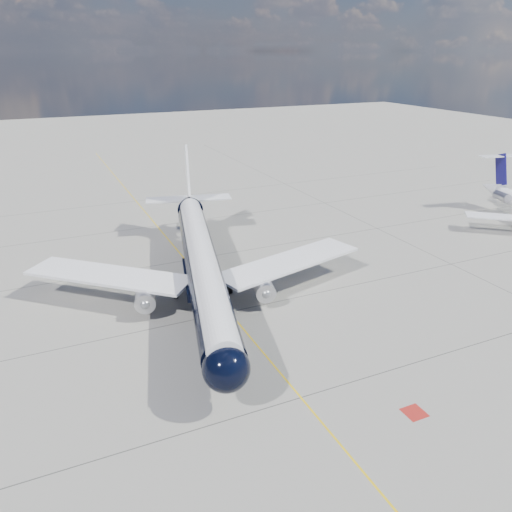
% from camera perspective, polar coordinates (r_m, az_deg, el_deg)
% --- Properties ---
extents(ground, '(320.00, 320.00, 0.00)m').
position_cam_1_polar(ground, '(68.84, -9.25, 0.97)').
color(ground, gray).
rests_on(ground, ground).
extents(taxiway_centerline, '(0.16, 160.00, 0.01)m').
position_cam_1_polar(taxiway_centerline, '(64.36, -8.03, -0.50)').
color(taxiway_centerline, yellow).
rests_on(taxiway_centerline, ground).
extents(red_marking, '(1.60, 1.60, 0.01)m').
position_cam_1_polar(red_marking, '(40.41, 17.64, -16.68)').
color(red_marking, maroon).
rests_on(red_marking, ground).
extents(main_airliner, '(36.25, 44.82, 13.11)m').
position_cam_1_polar(main_airliner, '(53.65, -6.25, -0.47)').
color(main_airliner, black).
rests_on(main_airliner, ground).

